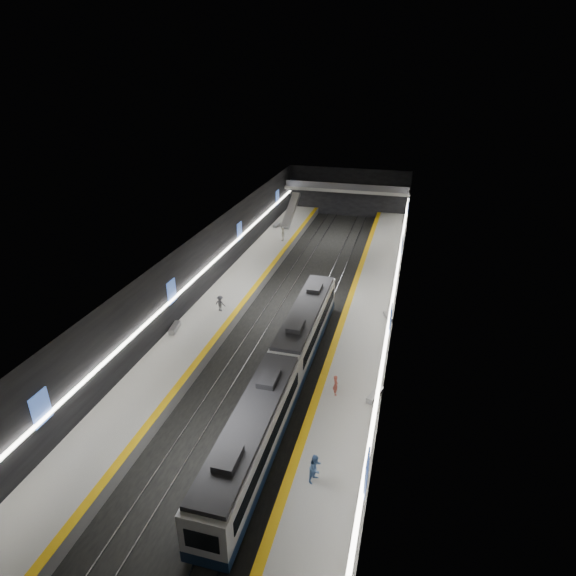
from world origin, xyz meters
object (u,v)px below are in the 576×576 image
(bench_left_near, at_px, (175,328))
(bench_right_near, at_px, (375,395))
(bench_left_far, at_px, (277,225))
(passenger_right_b, at_px, (316,468))
(bench_right_far, at_px, (388,317))
(passenger_left_a, at_px, (283,234))
(train, at_px, (283,372))
(passenger_left_b, at_px, (220,303))
(passenger_right_a, at_px, (336,385))
(escalator, at_px, (291,210))

(bench_left_near, height_order, bench_right_near, bench_left_near)
(bench_left_far, distance_m, passenger_right_b, 48.85)
(bench_right_far, bearing_deg, passenger_left_a, 107.33)
(bench_left_far, bearing_deg, bench_left_near, -84.83)
(bench_left_near, xyz_separation_m, bench_right_near, (19.00, -5.19, -0.01))
(train, bearing_deg, passenger_right_b, -63.12)
(train, bearing_deg, bench_left_near, 155.87)
(bench_left_near, relative_size, passenger_left_b, 1.20)
(bench_right_far, relative_size, passenger_left_b, 0.98)
(bench_left_near, bearing_deg, bench_left_far, 80.11)
(passenger_right_a, height_order, passenger_left_a, passenger_left_a)
(bench_left_far, distance_m, bench_right_far, 30.94)
(bench_left_near, xyz_separation_m, bench_left_far, (0.50, 32.24, -0.03))
(bench_left_near, relative_size, passenger_left_a, 1.04)
(bench_right_far, height_order, passenger_right_a, passenger_right_a)
(passenger_right_a, bearing_deg, passenger_left_a, -1.51)
(passenger_left_a, distance_m, passenger_left_b, 21.73)
(train, xyz_separation_m, bench_left_near, (-12.00, 5.38, -0.95))
(passenger_right_a, bearing_deg, bench_right_near, -106.73)
(escalator, relative_size, passenger_left_a, 4.21)
(bench_left_far, relative_size, passenger_right_b, 0.93)
(passenger_right_a, distance_m, passenger_right_b, 8.43)
(bench_left_far, bearing_deg, passenger_right_a, -61.52)
(train, bearing_deg, passenger_left_b, 132.84)
(escalator, height_order, bench_right_far, escalator)
(passenger_right_b, bearing_deg, train, 52.05)
(escalator, distance_m, bench_right_near, 43.61)
(bench_right_near, bearing_deg, passenger_right_a, -152.93)
(bench_left_near, bearing_deg, passenger_left_b, 51.56)
(bench_right_near, height_order, passenger_right_a, passenger_right_a)
(passenger_right_a, bearing_deg, bench_right_far, -36.29)
(bench_left_far, relative_size, passenger_right_a, 1.08)
(passenger_right_a, distance_m, passenger_left_b, 16.89)
(bench_left_near, height_order, bench_right_far, bench_left_near)
(bench_right_near, xyz_separation_m, passenger_left_b, (-16.35, 9.89, 0.59))
(bench_left_far, bearing_deg, train, -66.94)
(bench_right_far, xyz_separation_m, passenger_left_a, (-15.91, 18.99, 0.75))
(bench_left_near, bearing_deg, passenger_right_a, -28.00)
(train, xyz_separation_m, passenger_left_b, (-9.35, 10.08, -0.37))
(bench_right_near, bearing_deg, passenger_left_b, 168.99)
(bench_left_near, xyz_separation_m, passenger_left_b, (2.65, 4.70, 0.58))
(bench_right_near, bearing_deg, passenger_left_a, 136.88)
(bench_right_near, height_order, passenger_left_b, passenger_left_b)
(passenger_left_a, bearing_deg, train, -2.07)
(bench_left_far, bearing_deg, bench_right_near, -57.64)
(escalator, relative_size, passenger_left_b, 4.85)
(escalator, bearing_deg, bench_left_near, -93.28)
(escalator, distance_m, passenger_right_a, 42.87)
(bench_left_far, bearing_deg, escalator, 67.04)
(bench_left_near, distance_m, bench_left_far, 32.25)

